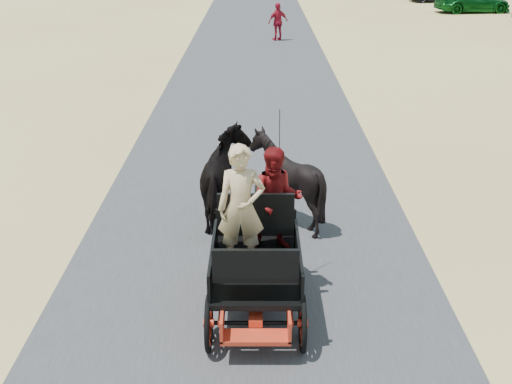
{
  "coord_description": "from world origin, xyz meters",
  "views": [
    {
      "loc": [
        0.13,
        -9.57,
        5.25
      ],
      "look_at": [
        0.11,
        -0.01,
        1.2
      ],
      "focal_mm": 45.0,
      "sensor_mm": 36.0,
      "label": 1
    }
  ],
  "objects_px": {
    "horse_left": "(226,180)",
    "horse_right": "(286,180)",
    "pedestrian": "(278,22)",
    "carriage": "(256,289)",
    "car_c": "(473,1)"
  },
  "relations": [
    {
      "from": "horse_left",
      "to": "horse_right",
      "type": "height_order",
      "value": "horse_right"
    },
    {
      "from": "horse_left",
      "to": "horse_right",
      "type": "relative_size",
      "value": 1.18
    },
    {
      "from": "horse_left",
      "to": "pedestrian",
      "type": "relative_size",
      "value": 1.16
    },
    {
      "from": "carriage",
      "to": "pedestrian",
      "type": "distance_m",
      "value": 22.95
    },
    {
      "from": "horse_right",
      "to": "car_c",
      "type": "height_order",
      "value": "horse_right"
    },
    {
      "from": "carriage",
      "to": "horse_left",
      "type": "relative_size",
      "value": 1.2
    },
    {
      "from": "pedestrian",
      "to": "carriage",
      "type": "bearing_deg",
      "value": 60.56
    },
    {
      "from": "horse_right",
      "to": "pedestrian",
      "type": "relative_size",
      "value": 0.98
    },
    {
      "from": "horse_right",
      "to": "car_c",
      "type": "bearing_deg",
      "value": -113.02
    },
    {
      "from": "carriage",
      "to": "pedestrian",
      "type": "relative_size",
      "value": 1.39
    },
    {
      "from": "carriage",
      "to": "pedestrian",
      "type": "xyz_separation_m",
      "value": [
        1.0,
        22.93,
        0.5
      ]
    },
    {
      "from": "horse_right",
      "to": "pedestrian",
      "type": "distance_m",
      "value": 19.93
    },
    {
      "from": "pedestrian",
      "to": "car_c",
      "type": "relative_size",
      "value": 0.37
    },
    {
      "from": "carriage",
      "to": "horse_left",
      "type": "height_order",
      "value": "horse_left"
    },
    {
      "from": "horse_right",
      "to": "pedestrian",
      "type": "height_order",
      "value": "pedestrian"
    }
  ]
}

